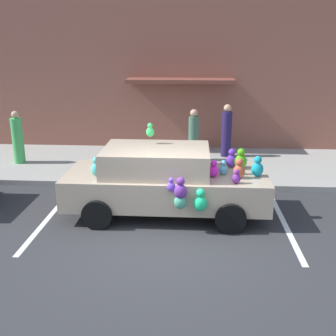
{
  "coord_description": "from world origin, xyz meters",
  "views": [
    {
      "loc": [
        0.59,
        -7.18,
        3.76
      ],
      "look_at": [
        -0.02,
        2.01,
        0.9
      ],
      "focal_mm": 43.22,
      "sensor_mm": 36.0,
      "label": 1
    }
  ],
  "objects_px": {
    "pedestrian_walking_past": "(193,137)",
    "pedestrian_near_shopfront": "(227,132)",
    "pedestrian_by_lamp": "(18,139)",
    "plush_covered_car": "(164,180)",
    "teddy_bear_on_sidewalk": "(188,163)"
  },
  "relations": [
    {
      "from": "pedestrian_walking_past",
      "to": "plush_covered_car",
      "type": "bearing_deg",
      "value": -99.07
    },
    {
      "from": "plush_covered_car",
      "to": "teddy_bear_on_sidewalk",
      "type": "bearing_deg",
      "value": 78.34
    },
    {
      "from": "teddy_bear_on_sidewalk",
      "to": "pedestrian_by_lamp",
      "type": "bearing_deg",
      "value": 170.19
    },
    {
      "from": "plush_covered_car",
      "to": "pedestrian_by_lamp",
      "type": "relative_size",
      "value": 2.75
    },
    {
      "from": "plush_covered_car",
      "to": "teddy_bear_on_sidewalk",
      "type": "relative_size",
      "value": 5.72
    },
    {
      "from": "pedestrian_walking_past",
      "to": "pedestrian_by_lamp",
      "type": "xyz_separation_m",
      "value": [
        -5.44,
        -0.64,
        -0.01
      ]
    },
    {
      "from": "teddy_bear_on_sidewalk",
      "to": "pedestrian_walking_past",
      "type": "height_order",
      "value": "pedestrian_walking_past"
    },
    {
      "from": "teddy_bear_on_sidewalk",
      "to": "pedestrian_near_shopfront",
      "type": "distance_m",
      "value": 2.48
    },
    {
      "from": "teddy_bear_on_sidewalk",
      "to": "pedestrian_near_shopfront",
      "type": "bearing_deg",
      "value": 60.11
    },
    {
      "from": "pedestrian_walking_past",
      "to": "pedestrian_near_shopfront",
      "type": "bearing_deg",
      "value": 27.4
    },
    {
      "from": "plush_covered_car",
      "to": "pedestrian_near_shopfront",
      "type": "xyz_separation_m",
      "value": [
        1.71,
        4.49,
        0.16
      ]
    },
    {
      "from": "teddy_bear_on_sidewalk",
      "to": "pedestrian_walking_past",
      "type": "distance_m",
      "value": 1.61
    },
    {
      "from": "pedestrian_by_lamp",
      "to": "pedestrian_near_shopfront",
      "type": "bearing_deg",
      "value": 10.4
    },
    {
      "from": "pedestrian_walking_past",
      "to": "teddy_bear_on_sidewalk",
      "type": "bearing_deg",
      "value": -95.04
    },
    {
      "from": "plush_covered_car",
      "to": "pedestrian_near_shopfront",
      "type": "height_order",
      "value": "plush_covered_car"
    }
  ]
}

